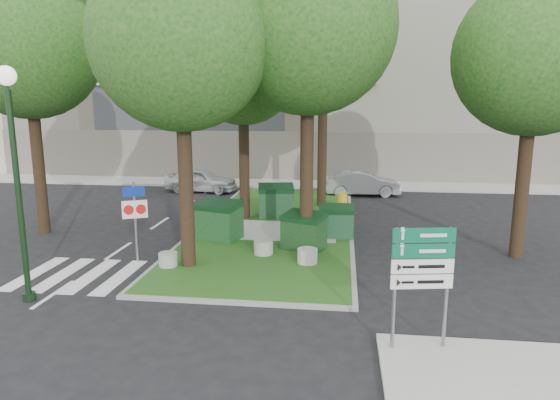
% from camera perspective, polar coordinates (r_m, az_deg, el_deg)
% --- Properties ---
extents(ground, '(120.00, 120.00, 0.00)m').
position_cam_1_polar(ground, '(13.30, -7.32, -11.53)').
color(ground, black).
rests_on(ground, ground).
extents(median_island, '(6.00, 16.00, 0.12)m').
position_cam_1_polar(median_island, '(20.66, -0.47, -2.93)').
color(median_island, '#214D16').
rests_on(median_island, ground).
extents(median_kerb, '(6.30, 16.30, 0.10)m').
position_cam_1_polar(median_kerb, '(20.66, -0.47, -2.96)').
color(median_kerb, gray).
rests_on(median_kerb, ground).
extents(sidewalk_corner, '(5.00, 4.00, 0.12)m').
position_cam_1_polar(sidewalk_corner, '(10.33, 26.55, -19.45)').
color(sidewalk_corner, '#999993').
rests_on(sidewalk_corner, ground).
extents(building_sidewalk, '(42.00, 3.00, 0.12)m').
position_cam_1_polar(building_sidewalk, '(30.93, 1.19, 1.85)').
color(building_sidewalk, '#999993').
rests_on(building_sidewalk, ground).
extents(zebra_crossing, '(5.00, 3.00, 0.01)m').
position_cam_1_polar(zebra_crossing, '(15.88, -19.30, -8.21)').
color(zebra_crossing, silver).
rests_on(zebra_crossing, ground).
extents(apartment_building, '(41.00, 12.00, 16.00)m').
position_cam_1_polar(apartment_building, '(38.09, 2.46, 15.60)').
color(apartment_building, tan).
rests_on(apartment_building, ground).
extents(tree_median_near_left, '(5.20, 5.20, 10.53)m').
position_cam_1_polar(tree_median_near_left, '(15.27, -10.97, 19.30)').
color(tree_median_near_left, black).
rests_on(tree_median_near_left, ground).
extents(tree_median_near_right, '(5.60, 5.60, 11.46)m').
position_cam_1_polar(tree_median_near_right, '(16.69, 3.61, 21.10)').
color(tree_median_near_right, black).
rests_on(tree_median_near_right, ground).
extents(tree_median_mid, '(4.80, 4.80, 9.99)m').
position_cam_1_polar(tree_median_mid, '(21.38, -4.01, 16.21)').
color(tree_median_mid, black).
rests_on(tree_median_mid, ground).
extents(tree_median_far, '(5.80, 5.80, 11.93)m').
position_cam_1_polar(tree_median_far, '(24.13, 5.30, 18.83)').
color(tree_median_far, black).
rests_on(tree_median_far, ground).
extents(tree_street_left, '(5.40, 5.40, 11.00)m').
position_cam_1_polar(tree_street_left, '(21.47, -26.76, 16.86)').
color(tree_street_left, black).
rests_on(tree_street_left, ground).
extents(tree_street_right, '(5.00, 5.00, 10.06)m').
position_cam_1_polar(tree_street_right, '(18.01, 27.47, 15.95)').
color(tree_street_right, black).
rests_on(tree_street_right, ground).
extents(dumpster_a, '(1.81, 1.52, 1.44)m').
position_cam_1_polar(dumpster_a, '(18.48, -6.98, -2.32)').
color(dumpster_a, '#103C15').
rests_on(dumpster_a, median_island).
extents(dumpster_b, '(1.70, 1.32, 1.44)m').
position_cam_1_polar(dumpster_b, '(21.88, -0.46, -0.11)').
color(dumpster_b, '#103619').
rests_on(dumpster_b, median_island).
extents(dumpster_c, '(1.66, 1.44, 1.30)m').
position_cam_1_polar(dumpster_c, '(17.12, 2.75, -3.59)').
color(dumpster_c, black).
rests_on(dumpster_c, median_island).
extents(dumpster_d, '(1.32, 0.94, 1.20)m').
position_cam_1_polar(dumpster_d, '(18.79, 6.47, -2.44)').
color(dumpster_d, '#123B1F').
rests_on(dumpster_d, median_island).
extents(bollard_left, '(0.58, 0.58, 0.42)m').
position_cam_1_polar(bollard_left, '(15.87, -12.66, -6.63)').
color(bollard_left, gray).
rests_on(bollard_left, median_island).
extents(bollard_right, '(0.64, 0.64, 0.45)m').
position_cam_1_polar(bollard_right, '(15.79, 3.15, -6.39)').
color(bollard_right, '#A5A5A0').
rests_on(bollard_right, median_island).
extents(bollard_mid, '(0.64, 0.64, 0.46)m').
position_cam_1_polar(bollard_mid, '(16.66, -1.90, -5.41)').
color(bollard_mid, gray).
rests_on(bollard_mid, median_island).
extents(litter_bin, '(0.46, 0.46, 0.80)m').
position_cam_1_polar(litter_bin, '(23.34, 7.11, -0.20)').
color(litter_bin, gold).
rests_on(litter_bin, median_island).
extents(street_lamp, '(0.48, 0.48, 5.96)m').
position_cam_1_polar(street_lamp, '(14.01, -28.06, 4.28)').
color(street_lamp, black).
rests_on(street_lamp, ground).
extents(traffic_sign_pole, '(0.74, 0.36, 2.63)m').
position_cam_1_polar(traffic_sign_pole, '(16.59, -16.25, -1.17)').
color(traffic_sign_pole, slate).
rests_on(traffic_sign_pole, ground).
extents(directional_sign, '(1.26, 0.28, 2.55)m').
position_cam_1_polar(directional_sign, '(10.52, 15.91, -7.57)').
color(directional_sign, slate).
rests_on(directional_sign, sidewalk_corner).
extents(car_white, '(4.20, 1.99, 1.39)m').
position_cam_1_polar(car_white, '(28.84, -9.02, 2.29)').
color(car_white, silver).
rests_on(car_white, ground).
extents(car_silver, '(4.23, 1.82, 1.35)m').
position_cam_1_polar(car_silver, '(27.73, 9.36, 1.89)').
color(car_silver, '#929499').
rests_on(car_silver, ground).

